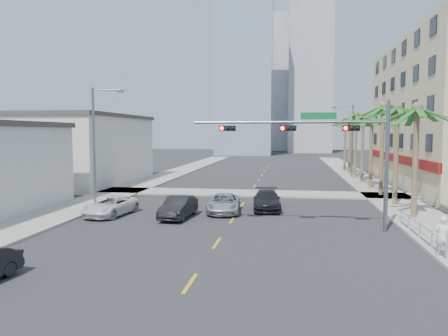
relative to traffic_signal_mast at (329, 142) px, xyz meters
name	(u,v)px	position (x,y,z in m)	size (l,w,h in m)	color
ground	(201,267)	(-5.78, -7.95, -5.06)	(260.00, 260.00, 0.00)	#262628
sidewalk_right	(392,200)	(6.22, 12.05, -4.99)	(4.00, 120.00, 0.15)	gray
sidewalk_left	(116,193)	(-17.78, 12.05, -4.99)	(4.00, 120.00, 0.15)	gray
sidewalk_cross	(249,193)	(-5.78, 14.05, -4.99)	(80.00, 4.00, 0.15)	gray
building_left_far	(80,151)	(-25.28, 20.05, -1.46)	(11.00, 18.00, 7.20)	beige
tower_far_left	(245,60)	(-13.78, 87.05, 18.94)	(14.00, 14.00, 48.00)	#99B2C6
tower_far_right	(310,46)	(3.22, 102.05, 24.94)	(12.00, 12.00, 60.00)	#ADADB2
tower_far_center	(270,85)	(-8.78, 117.05, 15.94)	(16.00, 16.00, 42.00)	#ADADB2
traffic_signal_mast	(329,142)	(0.00, 0.00, 0.00)	(11.12, 0.54, 7.20)	slate
palm_tree_0	(417,109)	(5.82, 4.05, 2.02)	(4.80, 4.80, 7.80)	brown
palm_tree_1	(398,108)	(5.82, 9.25, 2.37)	(4.80, 4.80, 8.16)	brown
palm_tree_2	(383,108)	(5.82, 14.45, 2.72)	(4.80, 4.80, 8.52)	brown
palm_tree_3	(372,118)	(5.82, 19.65, 2.02)	(4.80, 4.80, 7.80)	brown
palm_tree_4	(363,116)	(5.82, 24.85, 2.37)	(4.80, 4.80, 8.16)	brown
palm_tree_5	(356,115)	(5.82, 30.05, 2.72)	(4.80, 4.80, 8.52)	brown
palm_tree_6	(350,122)	(5.82, 35.25, 2.02)	(4.80, 4.80, 7.80)	brown
palm_tree_7	(346,120)	(5.82, 40.45, 2.37)	(4.80, 4.80, 8.16)	brown
streetlight_left	(96,140)	(-16.78, 6.05, 0.00)	(2.55, 0.25, 9.00)	slate
streetlight_right	(351,137)	(5.21, 30.05, 0.00)	(2.55, 0.25, 9.00)	slate
guardrail	(420,228)	(4.52, -1.95, -4.39)	(0.08, 8.08, 1.00)	silver
car_parked_far	(110,206)	(-14.15, 2.32, -4.41)	(2.18, 4.73, 1.31)	white
car_lane_left	(178,207)	(-9.37, 2.18, -4.35)	(1.51, 4.33, 1.43)	black
car_lane_center	(224,203)	(-6.71, 4.50, -4.41)	(2.18, 4.72, 1.31)	silver
car_lane_right	(267,200)	(-3.78, 6.17, -4.36)	(1.95, 4.81, 1.40)	black
pedestrian	(442,236)	(4.52, -5.30, -4.01)	(0.66, 0.43, 1.80)	white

